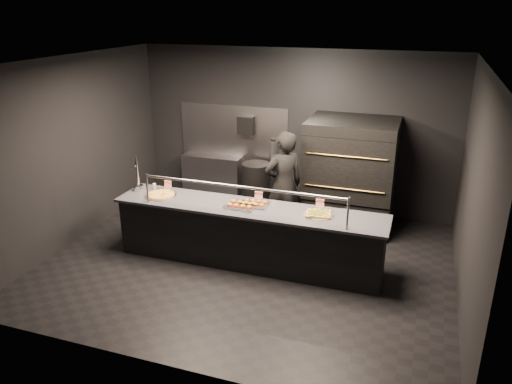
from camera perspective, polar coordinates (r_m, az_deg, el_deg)
room at (r=7.21m, az=-0.96°, el=2.68°), size 6.04×6.00×3.00m
service_counter at (r=7.54m, az=-0.87°, el=-4.92°), size 4.10×0.78×1.37m
pizza_oven at (r=8.81m, az=10.71°, el=2.09°), size 1.50×1.23×1.91m
prep_shelf at (r=10.10m, az=-4.98°, el=1.70°), size 1.20×0.35×0.90m
towel_dispenser at (r=9.60m, az=-1.15°, el=7.61°), size 0.30×0.20×0.35m
fire_extinguisher at (r=9.57m, az=2.00°, el=4.52°), size 0.14×0.14×0.51m
beer_tap at (r=8.16m, az=-13.35°, el=1.29°), size 0.15×0.22×0.60m
round_pizza at (r=7.92m, az=-10.85°, el=-0.32°), size 0.49×0.49×0.03m
slider_tray_a at (r=7.35m, az=-1.69°, el=-1.49°), size 0.50×0.41×0.07m
slider_tray_b at (r=7.42m, az=-0.19°, el=-1.31°), size 0.42×0.31×0.07m
square_pizza at (r=7.12m, az=7.15°, el=-2.49°), size 0.44×0.44×0.05m
condiment_jar at (r=8.22m, az=-11.38°, el=0.62°), size 0.13×0.05×0.09m
tent_cards at (r=7.61m, az=-1.12°, el=-0.31°), size 2.61×0.04×0.15m
trash_bin at (r=9.57m, az=0.01°, el=0.68°), size 0.54×0.54×0.90m
worker at (r=8.27m, az=3.17°, el=0.79°), size 0.79×0.76×1.83m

